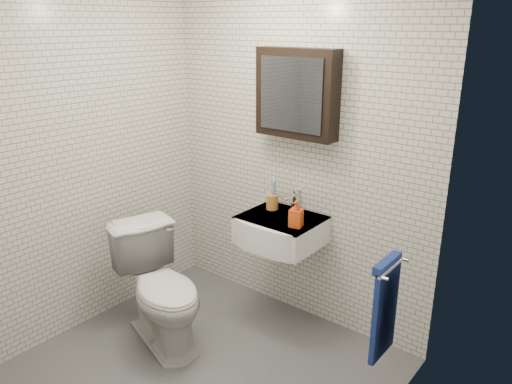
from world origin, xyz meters
TOP-DOWN VIEW (x-y plane):
  - ground at (0.00, 0.00)m, footprint 2.20×2.00m
  - room_shell at (0.00, 0.00)m, footprint 2.22×2.02m
  - washbasin at (0.05, 0.73)m, footprint 0.55×0.50m
  - faucet at (0.05, 0.93)m, footprint 0.06×0.20m
  - mirror_cabinet at (0.05, 0.93)m, footprint 0.60×0.15m
  - towel_rail at (1.04, 0.35)m, footprint 0.09×0.30m
  - toothbrush_cup at (-0.10, 0.86)m, footprint 0.11×0.11m
  - soap_bottle at (0.23, 0.69)m, footprint 0.10×0.10m
  - toilet at (-0.45, 0.06)m, footprint 0.91×0.69m

SIDE VIEW (x-z plane):
  - ground at x=0.00m, z-range 0.00..0.01m
  - toilet at x=-0.45m, z-range 0.00..0.82m
  - towel_rail at x=1.04m, z-range 0.43..1.01m
  - washbasin at x=0.05m, z-range 0.66..0.86m
  - toothbrush_cup at x=-0.10m, z-range 0.79..1.03m
  - faucet at x=0.05m, z-range 0.84..0.99m
  - soap_bottle at x=0.23m, z-range 0.85..1.03m
  - room_shell at x=0.00m, z-range 0.21..2.72m
  - mirror_cabinet at x=0.05m, z-range 1.40..2.00m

